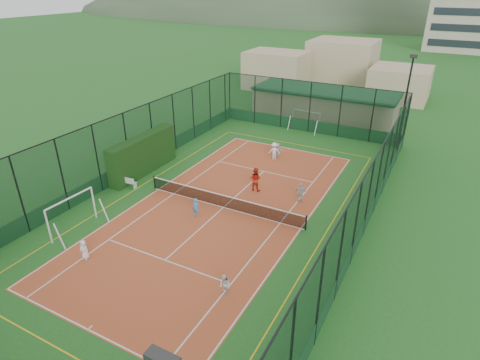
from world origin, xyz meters
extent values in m
plane|color=#235E20|center=(0.00, 0.00, 0.00)|extent=(300.00, 300.00, 0.00)
cube|color=#BC4729|center=(0.00, 0.00, 0.01)|extent=(11.17, 23.97, 0.01)
cube|color=black|center=(-8.30, 1.87, 1.49)|extent=(1.02, 6.83, 2.99)
imported|color=white|center=(-3.96, -8.29, 0.58)|extent=(0.59, 0.41, 1.15)
imported|color=#4888CC|center=(-1.00, -1.80, 0.66)|extent=(0.48, 0.33, 1.29)
imported|color=white|center=(4.20, -7.15, 0.58)|extent=(0.67, 0.59, 1.15)
imported|color=white|center=(-0.24, 9.01, 0.76)|extent=(1.12, 0.91, 1.51)
imported|color=silver|center=(4.26, 3.14, 0.72)|extent=(0.89, 0.54, 1.42)
imported|color=silver|center=(-0.21, 9.66, 0.64)|extent=(1.22, 0.72, 1.25)
imported|color=red|center=(0.78, 3.24, 0.89)|extent=(0.86, 0.67, 1.76)
sphere|color=#CCE033|center=(2.98, 1.88, 0.04)|extent=(0.07, 0.07, 0.07)
sphere|color=#CCE033|center=(-3.04, 0.90, 0.04)|extent=(0.07, 0.07, 0.07)
sphere|color=#CCE033|center=(0.41, 0.87, 0.04)|extent=(0.07, 0.07, 0.07)
sphere|color=#CCE033|center=(3.32, 1.51, 0.04)|extent=(0.07, 0.07, 0.07)
sphere|color=#CCE033|center=(2.85, 0.90, 0.04)|extent=(0.07, 0.07, 0.07)
camera|label=1|loc=(11.85, -20.02, 13.74)|focal=30.00mm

